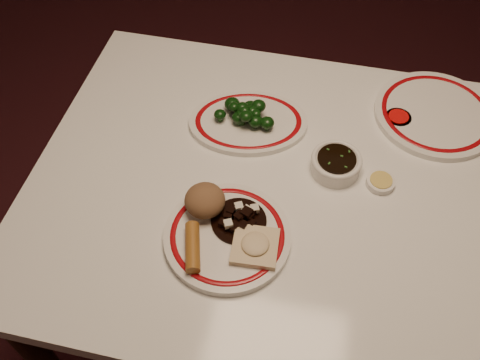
% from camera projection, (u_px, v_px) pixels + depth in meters
% --- Properties ---
extents(ground, '(7.00, 7.00, 0.00)m').
position_uv_depth(ground, '(277.00, 322.00, 1.79)').
color(ground, black).
rests_on(ground, ground).
extents(dining_table, '(1.20, 0.90, 0.75)m').
position_uv_depth(dining_table, '(292.00, 211.00, 1.27)').
color(dining_table, white).
rests_on(dining_table, ground).
extents(main_plate, '(0.27, 0.27, 0.02)m').
position_uv_depth(main_plate, '(227.00, 236.00, 1.11)').
color(main_plate, white).
rests_on(main_plate, dining_table).
extents(rice_mound, '(0.09, 0.09, 0.06)m').
position_uv_depth(rice_mound, '(205.00, 200.00, 1.12)').
color(rice_mound, brown).
rests_on(rice_mound, main_plate).
extents(spring_roll, '(0.06, 0.11, 0.03)m').
position_uv_depth(spring_roll, '(193.00, 247.00, 1.07)').
color(spring_roll, '#A16727').
rests_on(spring_roll, main_plate).
extents(fried_wonton, '(0.10, 0.10, 0.03)m').
position_uv_depth(fried_wonton, '(255.00, 246.00, 1.07)').
color(fried_wonton, beige).
rests_on(fried_wonton, main_plate).
extents(stirfry_heap, '(0.12, 0.12, 0.03)m').
position_uv_depth(stirfry_heap, '(240.00, 219.00, 1.12)').
color(stirfry_heap, black).
rests_on(stirfry_heap, main_plate).
extents(broccoli_plate, '(0.33, 0.30, 0.02)m').
position_uv_depth(broccoli_plate, '(248.00, 122.00, 1.31)').
color(broccoli_plate, white).
rests_on(broccoli_plate, dining_table).
extents(broccoli_pile, '(0.15, 0.08, 0.05)m').
position_uv_depth(broccoli_pile, '(247.00, 113.00, 1.29)').
color(broccoli_pile, '#23471C').
rests_on(broccoli_pile, broccoli_plate).
extents(soy_bowl, '(0.11, 0.11, 0.04)m').
position_uv_depth(soy_bowl, '(336.00, 164.00, 1.21)').
color(soy_bowl, white).
rests_on(soy_bowl, dining_table).
extents(sweet_sour_dish, '(0.06, 0.06, 0.02)m').
position_uv_depth(sweet_sour_dish, '(398.00, 119.00, 1.32)').
color(sweet_sour_dish, white).
rests_on(sweet_sour_dish, dining_table).
extents(mustard_dish, '(0.06, 0.06, 0.02)m').
position_uv_depth(mustard_dish, '(380.00, 182.00, 1.20)').
color(mustard_dish, white).
rests_on(mustard_dish, dining_table).
extents(far_plate, '(0.40, 0.40, 0.02)m').
position_uv_depth(far_plate, '(435.00, 114.00, 1.33)').
color(far_plate, white).
rests_on(far_plate, dining_table).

